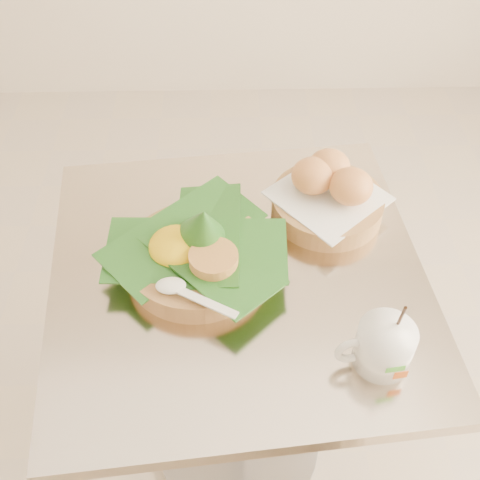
{
  "coord_description": "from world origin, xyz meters",
  "views": [
    {
      "loc": [
        0.08,
        -0.7,
        1.62
      ],
      "look_at": [
        0.1,
        0.05,
        0.82
      ],
      "focal_mm": 45.0,
      "sensor_mm": 36.0,
      "label": 1
    }
  ],
  "objects_px": {
    "rice_basket": "(196,251)",
    "bread_basket": "(329,194)",
    "cafe_table": "(238,337)",
    "coffee_mug": "(383,346)"
  },
  "relations": [
    {
      "from": "cafe_table",
      "to": "bread_basket",
      "type": "xyz_separation_m",
      "value": [
        0.19,
        0.16,
        0.27
      ]
    },
    {
      "from": "rice_basket",
      "to": "cafe_table",
      "type": "bearing_deg",
      "value": -9.62
    },
    {
      "from": "cafe_table",
      "to": "bread_basket",
      "type": "relative_size",
      "value": 2.83
    },
    {
      "from": "cafe_table",
      "to": "rice_basket",
      "type": "distance_m",
      "value": 0.28
    },
    {
      "from": "coffee_mug",
      "to": "bread_basket",
      "type": "bearing_deg",
      "value": 96.98
    },
    {
      "from": "bread_basket",
      "to": "coffee_mug",
      "type": "height_order",
      "value": "coffee_mug"
    },
    {
      "from": "cafe_table",
      "to": "coffee_mug",
      "type": "bearing_deg",
      "value": -40.74
    },
    {
      "from": "cafe_table",
      "to": "bread_basket",
      "type": "bearing_deg",
      "value": 40.83
    },
    {
      "from": "rice_basket",
      "to": "bread_basket",
      "type": "bearing_deg",
      "value": 29.4
    },
    {
      "from": "bread_basket",
      "to": "coffee_mug",
      "type": "distance_m",
      "value": 0.36
    }
  ]
}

